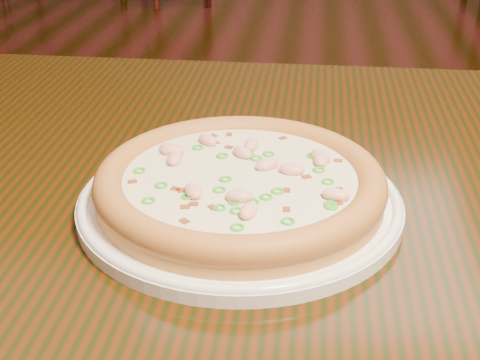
# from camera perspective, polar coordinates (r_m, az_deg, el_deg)

# --- Properties ---
(ground) EXTENTS (9.00, 9.00, 0.00)m
(ground) POSITION_cam_1_polar(r_m,az_deg,el_deg) (1.77, 8.58, -9.92)
(ground) COLOR black
(hero_table) EXTENTS (1.20, 0.80, 0.75)m
(hero_table) POSITION_cam_1_polar(r_m,az_deg,el_deg) (0.72, 10.14, -7.87)
(hero_table) COLOR black
(hero_table) RESTS_ON ground
(plate) EXTENTS (0.30, 0.30, 0.02)m
(plate) POSITION_cam_1_polar(r_m,az_deg,el_deg) (0.62, 0.00, -1.76)
(plate) COLOR white
(plate) RESTS_ON hero_table
(pizza) EXTENTS (0.27, 0.27, 0.03)m
(pizza) POSITION_cam_1_polar(r_m,az_deg,el_deg) (0.61, 0.01, -0.23)
(pizza) COLOR #BE823B
(pizza) RESTS_ON plate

